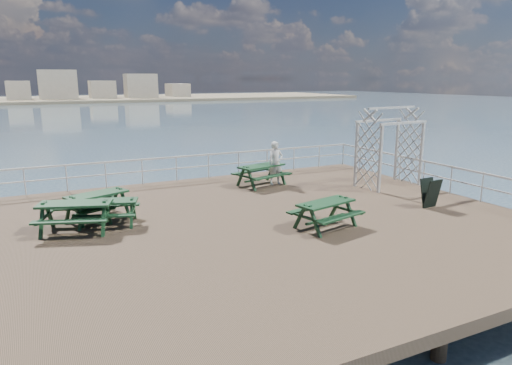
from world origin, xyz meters
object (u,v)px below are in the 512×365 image
at_px(person, 276,163).
at_px(trellis_arbor, 389,151).
at_px(picnic_table_a, 97,200).
at_px(picnic_table_d, 75,211).
at_px(picnic_table_c, 261,171).
at_px(picnic_table_e, 326,209).
at_px(picnic_table_b, 107,207).

bearing_deg(person, trellis_arbor, -28.06).
xyz_separation_m(picnic_table_a, trellis_arbor, (11.41, -0.55, 0.85)).
relative_size(picnic_table_d, trellis_arbor, 0.75).
bearing_deg(picnic_table_a, picnic_table_c, -5.93).
relative_size(picnic_table_a, picnic_table_c, 0.99).
xyz_separation_m(picnic_table_c, picnic_table_e, (-0.76, -5.77, -0.04)).
bearing_deg(picnic_table_b, trellis_arbor, 19.63).
distance_m(picnic_table_d, person, 8.56).
relative_size(picnic_table_b, picnic_table_d, 0.87).
bearing_deg(picnic_table_b, picnic_table_e, -10.23).
xyz_separation_m(picnic_table_e, trellis_arbor, (5.43, 3.42, 0.87)).
xyz_separation_m(picnic_table_b, trellis_arbor, (11.22, 0.28, 0.89)).
height_order(picnic_table_d, trellis_arbor, trellis_arbor).
bearing_deg(picnic_table_b, picnic_table_c, 40.07).
relative_size(picnic_table_c, picnic_table_e, 1.09).
height_order(picnic_table_b, person, person).
relative_size(picnic_table_a, trellis_arbor, 0.71).
distance_m(trellis_arbor, person, 4.68).
distance_m(picnic_table_c, picnic_table_d, 8.02).
bearing_deg(picnic_table_a, picnic_table_e, -54.44).
height_order(picnic_table_a, picnic_table_c, picnic_table_c).
xyz_separation_m(picnic_table_e, person, (1.37, 5.67, 0.33)).
bearing_deg(picnic_table_c, picnic_table_b, -172.70).
bearing_deg(person, picnic_table_c, 171.78).
height_order(picnic_table_a, picnic_table_b, picnic_table_a).
height_order(picnic_table_c, person, person).
bearing_deg(picnic_table_a, person, -7.84).
height_order(picnic_table_b, picnic_table_d, picnic_table_d).
distance_m(picnic_table_e, trellis_arbor, 6.47).
height_order(picnic_table_d, person, person).
xyz_separation_m(picnic_table_b, picnic_table_e, (5.79, -3.14, 0.02)).
bearing_deg(picnic_table_d, picnic_table_e, -3.61).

